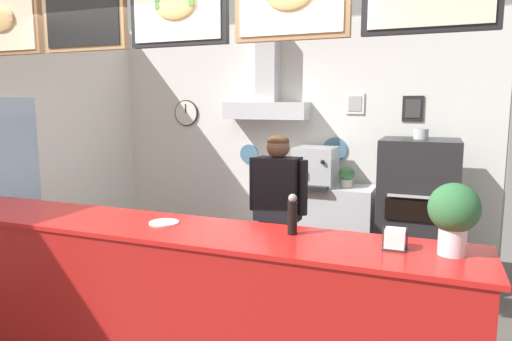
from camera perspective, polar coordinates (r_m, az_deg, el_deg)
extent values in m
cube|color=#9E9E99|center=(5.60, 4.44, 3.89)|extent=(4.69, 0.12, 2.81)
cube|color=white|center=(5.54, 4.24, 3.84)|extent=(4.65, 0.01, 2.77)
cylinder|color=black|center=(6.08, -8.68, 7.10)|extent=(0.34, 0.02, 0.34)
cylinder|color=white|center=(6.07, -8.73, 7.10)|extent=(0.31, 0.01, 0.31)
cube|color=black|center=(6.06, -8.79, 7.65)|extent=(0.01, 0.01, 0.12)
cylinder|color=teal|center=(5.72, -0.87, 2.09)|extent=(0.24, 0.02, 0.24)
cylinder|color=teal|center=(5.40, 9.82, 2.62)|extent=(0.28, 0.02, 0.28)
cube|color=white|center=(5.33, 12.26, 8.16)|extent=(0.20, 0.02, 0.23)
cube|color=#AAAAAA|center=(5.32, 12.24, 8.16)|extent=(0.15, 0.01, 0.17)
cube|color=black|center=(5.27, 18.98, 7.32)|extent=(0.22, 0.02, 0.27)
cube|color=#383838|center=(5.26, 18.98, 7.32)|extent=(0.16, 0.01, 0.20)
cube|color=silver|center=(5.45, 1.34, 7.47)|extent=(1.00, 0.33, 0.20)
cube|color=silver|center=(5.51, 1.52, 13.22)|extent=(0.24, 0.24, 0.90)
cube|color=olive|center=(4.26, -28.80, 15.93)|extent=(0.72, 0.05, 0.51)
cube|color=beige|center=(4.25, -29.10, 15.95)|extent=(0.65, 0.01, 0.45)
ellipsoid|color=#E5BC70|center=(4.24, -29.24, 16.12)|extent=(0.28, 0.04, 0.20)
cube|color=tan|center=(4.23, -29.33, 16.13)|extent=(0.27, 0.01, 0.05)
cube|color=#9E754C|center=(3.71, -20.63, 17.71)|extent=(0.72, 0.05, 0.51)
cube|color=black|center=(3.69, -20.93, 17.75)|extent=(0.65, 0.01, 0.45)
cube|color=black|center=(3.26, -9.69, 19.51)|extent=(0.72, 0.05, 0.51)
cube|color=#F2E5C6|center=(3.23, -9.96, 19.58)|extent=(0.65, 0.01, 0.45)
ellipsoid|color=#E5BC70|center=(3.23, -10.08, 19.84)|extent=(0.31, 0.04, 0.21)
cube|color=#51843D|center=(3.22, -10.16, 19.86)|extent=(0.29, 0.01, 0.06)
cube|color=#B21916|center=(3.28, -11.03, -15.79)|extent=(3.88, 0.60, 1.01)
cube|color=red|center=(3.10, -11.29, -7.02)|extent=(3.96, 0.63, 0.03)
cube|color=silver|center=(5.27, 7.55, -6.80)|extent=(1.25, 0.53, 0.93)
cube|color=#9FA1A5|center=(5.35, 7.49, -9.88)|extent=(1.19, 0.48, 0.02)
cube|color=#232326|center=(4.82, 19.43, -5.19)|extent=(0.73, 0.70, 1.50)
cube|color=black|center=(4.44, 19.32, -4.72)|extent=(0.55, 0.02, 0.20)
cube|color=#B7BABF|center=(4.39, 19.40, -3.12)|extent=(0.51, 0.02, 0.02)
cylinder|color=#B7BABF|center=(4.70, 19.90, 4.32)|extent=(0.14, 0.14, 0.10)
cube|color=#232328|center=(4.19, 2.68, -11.59)|extent=(0.30, 0.21, 0.82)
cube|color=black|center=(4.00, 2.74, -2.30)|extent=(0.39, 0.24, 0.56)
cylinder|color=black|center=(3.92, 5.89, -2.15)|extent=(0.08, 0.08, 0.47)
cylinder|color=black|center=(4.09, -0.27, -1.68)|extent=(0.08, 0.08, 0.47)
sphere|color=brown|center=(3.95, 2.78, 2.99)|extent=(0.20, 0.20, 0.20)
ellipsoid|color=#4C331E|center=(3.95, 2.78, 3.65)|extent=(0.19, 0.19, 0.11)
cube|color=#B7BABF|center=(5.12, 7.46, 0.53)|extent=(0.44, 0.46, 0.43)
cylinder|color=#4C4C51|center=(4.90, 5.71, -0.05)|extent=(0.06, 0.06, 0.06)
cube|color=black|center=(4.89, 6.65, -2.12)|extent=(0.40, 0.10, 0.04)
sphere|color=black|center=(4.84, 8.28, 1.09)|extent=(0.04, 0.04, 0.04)
cylinder|color=beige|center=(5.23, 4.05, -1.25)|extent=(0.12, 0.12, 0.07)
ellipsoid|color=#2D6638|center=(5.21, 4.06, -0.18)|extent=(0.19, 0.19, 0.17)
cylinder|color=beige|center=(5.07, 11.21, -1.56)|extent=(0.13, 0.13, 0.09)
ellipsoid|color=#47894C|center=(5.05, 11.24, -0.37)|extent=(0.17, 0.17, 0.16)
cylinder|color=silver|center=(2.66, 23.27, -7.96)|extent=(0.14, 0.14, 0.16)
cylinder|color=gray|center=(2.68, 23.20, -9.04)|extent=(0.13, 0.13, 0.05)
ellipsoid|color=#2D6638|center=(2.62, 23.49, -4.30)|extent=(0.26, 0.26, 0.26)
cylinder|color=black|center=(2.83, 4.56, -5.93)|extent=(0.06, 0.06, 0.21)
sphere|color=gray|center=(2.80, 4.59, -3.47)|extent=(0.05, 0.05, 0.05)
cylinder|color=white|center=(3.15, -11.41, -6.40)|extent=(0.20, 0.20, 0.01)
cube|color=#262628|center=(2.69, 16.89, -9.20)|extent=(0.13, 0.13, 0.01)
cylinder|color=#262628|center=(2.67, 15.58, -7.90)|extent=(0.01, 0.01, 0.13)
cylinder|color=#262628|center=(2.67, 18.32, -8.07)|extent=(0.01, 0.01, 0.13)
cube|color=white|center=(2.67, 16.94, -8.12)|extent=(0.11, 0.11, 0.11)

